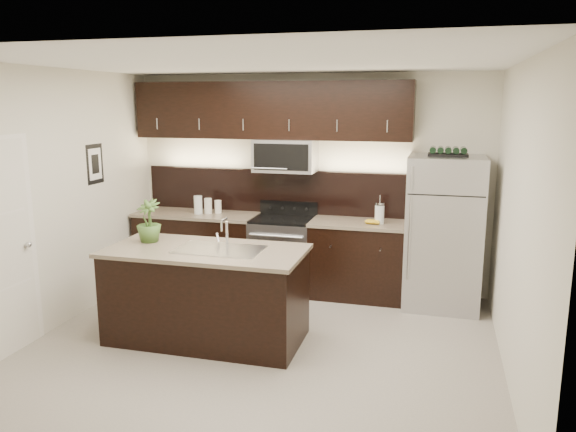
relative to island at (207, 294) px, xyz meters
name	(u,v)px	position (x,y,z in m)	size (l,w,h in m)	color
ground	(262,346)	(0.58, -0.03, -0.47)	(4.50, 4.50, 0.00)	gray
room_walls	(247,175)	(0.47, -0.07, 1.22)	(4.52, 4.02, 2.71)	beige
counter_run	(268,253)	(0.13, 1.66, 0.00)	(3.51, 0.65, 0.94)	black
upper_fixtures	(272,119)	(0.15, 1.81, 1.67)	(3.49, 0.40, 1.66)	black
island	(207,294)	(0.00, 0.00, 0.00)	(1.96, 0.96, 0.94)	black
sink_faucet	(220,248)	(0.15, 0.01, 0.48)	(0.84, 0.50, 0.28)	silver
refrigerator	(444,233)	(2.27, 1.60, 0.41)	(0.85, 0.77, 1.76)	#B2B2B7
wine_rack	(448,152)	(2.27, 1.60, 1.33)	(0.43, 0.27, 0.10)	black
plant	(149,221)	(-0.67, 0.11, 0.69)	(0.25, 0.25, 0.44)	#3F6227
canisters	(206,206)	(-0.70, 1.65, 0.57)	(0.33, 0.20, 0.23)	silver
french_press	(379,213)	(1.53, 1.61, 0.59)	(0.12, 0.12, 0.33)	silver
bananas	(369,221)	(1.41, 1.58, 0.50)	(0.19, 0.14, 0.06)	gold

